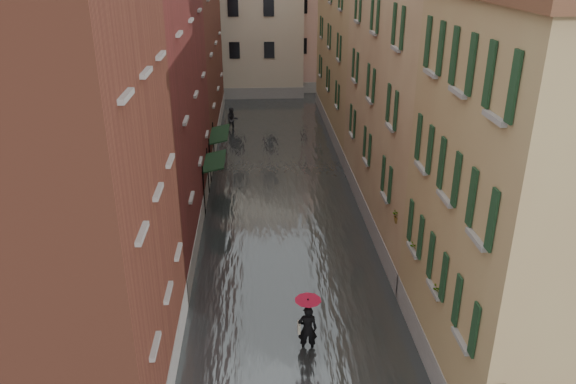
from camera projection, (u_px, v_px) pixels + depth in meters
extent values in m
plane|color=#535255|center=(297.00, 338.00, 19.71)|extent=(120.00, 120.00, 0.00)
cube|color=#424849|center=(280.00, 190.00, 31.57)|extent=(10.00, 60.00, 0.20)
cube|color=brown|center=(42.00, 197.00, 14.91)|extent=(6.00, 8.00, 13.00)
cube|color=maroon|center=(127.00, 102.00, 25.08)|extent=(6.00, 14.00, 12.50)
cube|color=brown|center=(171.00, 37.00, 38.51)|extent=(6.00, 16.00, 14.00)
cube|color=#9C7A50|center=(549.00, 210.00, 15.96)|extent=(6.00, 8.00, 11.50)
cube|color=tan|center=(436.00, 93.00, 25.73)|extent=(6.00, 14.00, 13.00)
cube|color=#9C7A50|center=(371.00, 53.00, 39.76)|extent=(6.00, 16.00, 11.50)
cube|color=#C4B49C|center=(235.00, 20.00, 51.74)|extent=(12.00, 9.00, 13.00)
cube|color=tan|center=(329.00, 22.00, 54.25)|extent=(10.00, 9.00, 12.00)
cube|color=black|center=(215.00, 161.00, 28.80)|extent=(1.09, 2.77, 0.31)
cylinder|color=black|center=(204.00, 192.00, 27.96)|extent=(0.06, 0.06, 2.80)
cylinder|color=black|center=(208.00, 172.00, 30.50)|extent=(0.06, 0.06, 2.80)
cube|color=black|center=(219.00, 134.00, 32.99)|extent=(1.09, 3.22, 0.31)
cylinder|color=black|center=(210.00, 162.00, 31.95)|extent=(0.06, 0.06, 2.80)
cylinder|color=black|center=(214.00, 144.00, 34.90)|extent=(0.06, 0.06, 2.80)
cube|color=#9A4D32|center=(441.00, 294.00, 16.68)|extent=(0.22, 0.85, 0.18)
imported|color=#265926|center=(443.00, 282.00, 16.51)|extent=(0.59, 0.51, 0.66)
cube|color=#9A4D32|center=(417.00, 250.00, 19.10)|extent=(0.22, 0.85, 0.18)
imported|color=#265926|center=(418.00, 239.00, 18.93)|extent=(0.59, 0.51, 0.66)
cube|color=#9A4D32|center=(399.00, 217.00, 21.42)|extent=(0.22, 0.85, 0.18)
imported|color=#265926|center=(400.00, 207.00, 21.25)|extent=(0.59, 0.51, 0.66)
imported|color=black|center=(307.00, 329.00, 18.73)|extent=(0.66, 0.44, 1.80)
cube|color=beige|center=(299.00, 327.00, 18.74)|extent=(0.08, 0.30, 0.38)
cylinder|color=black|center=(308.00, 318.00, 18.55)|extent=(0.02, 0.02, 1.00)
cone|color=#A60B26|center=(308.00, 304.00, 18.32)|extent=(0.89, 0.89, 0.28)
imported|color=black|center=(232.00, 120.00, 41.46)|extent=(1.05, 0.91, 1.86)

